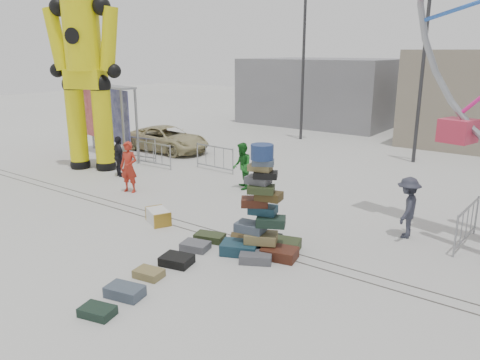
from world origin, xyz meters
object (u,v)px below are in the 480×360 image
Objects in this scene: banner_scaffold at (105,103)px; barricade_dummy_b at (153,155)px; lamp_post_right at (426,62)px; pedestrian_grey at (407,207)px; barricade_dummy_c at (215,158)px; pedestrian_red at (129,167)px; pedestrian_green at (242,166)px; barricade_wheel_front at (467,225)px; pedestrian_black at (119,156)px; parked_suv at (167,139)px; barricade_dummy_a at (139,148)px; suitcase_tower at (261,223)px; crash_test_dummy at (85,65)px; lamp_post_left at (305,59)px; steamer_trunk at (158,216)px.

banner_scaffold is 3.95m from barricade_dummy_b.
lamp_post_right is 14.64m from banner_scaffold.
pedestrian_grey reaches higher than barricade_dummy_b.
pedestrian_red reaches higher than barricade_dummy_c.
pedestrian_grey is (6.36, -1.10, -0.02)m from pedestrian_green.
pedestrian_green is 1.02× the size of pedestrian_grey.
barricade_wheel_front is (12.91, -1.15, 0.00)m from barricade_dummy_b.
pedestrian_black is 0.36× the size of parked_suv.
barricade_dummy_a is 14.61m from barricade_wheel_front.
barricade_dummy_c is (-6.22, 5.79, -0.24)m from suitcase_tower.
barricade_dummy_a is at bearing -105.93° from pedestrian_grey.
suitcase_tower reaches higher than pedestrian_grey.
barricade_dummy_a is 1.18× the size of pedestrian_grey.
crash_test_dummy reaches higher than pedestrian_red.
banner_scaffold is 16.48m from barricade_wheel_front.
banner_scaffold reaches higher than pedestrian_black.
barricade_dummy_c is 1.00× the size of barricade_wheel_front.
barricade_dummy_c is at bearing 20.29° from barricade_dummy_b.
suitcase_tower reaches higher than barricade_wheel_front.
pedestrian_green reaches higher than barricade_dummy_c.
pedestrian_green reaches higher than barricade_dummy_b.
barricade_dummy_a is 13.23m from pedestrian_grey.
pedestrian_black is at bearing -115.02° from pedestrian_green.
pedestrian_grey is (13.36, 0.25, -3.55)m from crash_test_dummy.
lamp_post_right is 14.49m from crash_test_dummy.
barricade_dummy_c is 2.92m from pedestrian_green.
crash_test_dummy is at bearing 16.75° from pedestrian_black.
crash_test_dummy is 5.05× the size of pedestrian_black.
lamp_post_left is 4.00× the size of barricade_dummy_b.
lamp_post_right is 9.74m from pedestrian_green.
lamp_post_right is 13.41m from barricade_dummy_a.
pedestrian_green reaches higher than steamer_trunk.
barricade_dummy_b is 1.18× the size of pedestrian_grey.
parked_suv is at bearing 69.97° from banner_scaffold.
barricade_dummy_a is at bearing 158.32° from barricade_dummy_b.
barricade_dummy_a is 4.23m from barricade_dummy_c.
barricade_dummy_b is at bearing -145.59° from parked_suv.
barricade_wheel_front is 15.29m from parked_suv.
parked_suv is at bearing 66.53° from crash_test_dummy.
steamer_trunk is at bearing -44.65° from barricade_dummy_a.
barricade_dummy_a is 0.44× the size of parked_suv.
pedestrian_black reaches higher than barricade_dummy_c.
banner_scaffold reaches higher than barricade_dummy_a.
pedestrian_red is at bearing 103.50° from barricade_wheel_front.
crash_test_dummy is 1.75× the size of banner_scaffold.
barricade_wheel_front is 1.08× the size of pedestrian_red.
steamer_trunk is 8.67m from barricade_dummy_a.
barricade_dummy_c is at bearing 67.20° from pedestrian_red.
pedestrian_green is 7.67m from parked_suv.
barricade_dummy_a is 1.00× the size of barricade_dummy_b.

